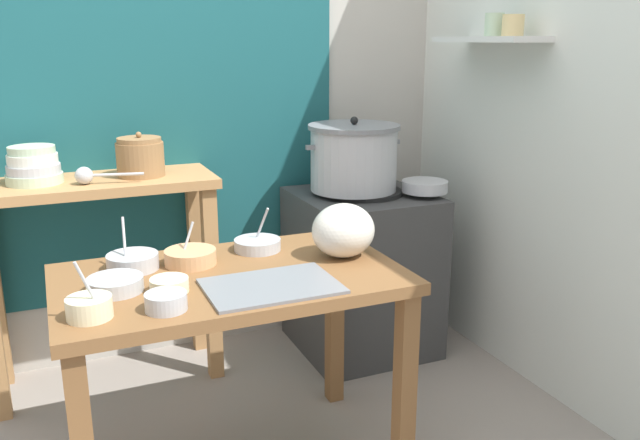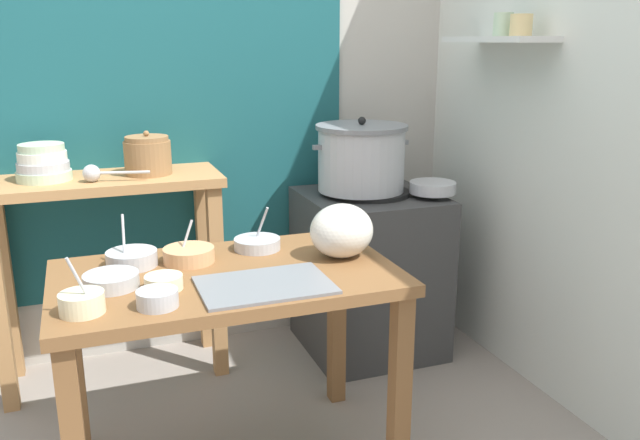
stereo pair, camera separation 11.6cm
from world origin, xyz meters
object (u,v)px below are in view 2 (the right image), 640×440
at_px(ladle, 94,173).
at_px(prep_bowl_1, 189,254).
at_px(steamer_pot, 361,158).
at_px(prep_bowl_5, 157,298).
at_px(prep_bowl_6, 82,302).
at_px(back_shelf_table, 107,228).
at_px(clay_pot, 148,156).
at_px(prep_bowl_2, 257,243).
at_px(bowl_stack_enamel, 43,164).
at_px(prep_bowl_0, 164,282).
at_px(prep_bowl_3, 111,280).
at_px(prep_bowl_4, 132,258).
at_px(serving_tray, 265,285).
at_px(plastic_bag, 342,231).
at_px(stove_block, 369,272).
at_px(prep_table, 228,304).
at_px(wide_pan, 433,187).

distance_m(ladle, prep_bowl_1, 0.67).
height_order(steamer_pot, prep_bowl_5, steamer_pot).
xyz_separation_m(ladle, prep_bowl_6, (-0.08, -0.92, -0.18)).
xyz_separation_m(back_shelf_table, clay_pot, (0.19, 0.00, 0.30)).
height_order(back_shelf_table, prep_bowl_2, back_shelf_table).
bearing_deg(bowl_stack_enamel, prep_bowl_0, -69.31).
bearing_deg(clay_pot, steamer_pot, -6.73).
relative_size(bowl_stack_enamel, ladle, 0.83).
bearing_deg(prep_bowl_3, bowl_stack_enamel, 103.22).
bearing_deg(prep_bowl_4, steamer_pot, 26.82).
xyz_separation_m(serving_tray, prep_bowl_4, (-0.36, 0.34, 0.02)).
distance_m(plastic_bag, prep_bowl_5, 0.70).
distance_m(stove_block, prep_bowl_1, 1.13).
xyz_separation_m(serving_tray, prep_bowl_1, (-0.18, 0.31, 0.02)).
height_order(prep_bowl_3, prep_bowl_5, prep_bowl_5).
bearing_deg(plastic_bag, prep_table, -178.15).
bearing_deg(prep_bowl_5, prep_bowl_3, 119.02).
xyz_separation_m(serving_tray, wide_pan, (0.99, 0.71, 0.08)).
relative_size(back_shelf_table, bowl_stack_enamel, 4.48).
bearing_deg(prep_bowl_6, wide_pan, 25.86).
relative_size(steamer_pot, wide_pan, 2.23).
height_order(back_shelf_table, serving_tray, back_shelf_table).
xyz_separation_m(steamer_pot, prep_bowl_5, (-1.03, -0.92, -0.18)).
bearing_deg(serving_tray, stove_block, 49.00).
relative_size(stove_block, prep_bowl_6, 4.53).
relative_size(prep_table, prep_bowl_4, 6.36).
xyz_separation_m(steamer_pot, clay_pot, (-0.93, 0.11, 0.05)).
bearing_deg(prep_bowl_0, wide_pan, 26.17).
relative_size(serving_tray, prep_bowl_6, 2.32).
height_order(steamer_pot, bowl_stack_enamel, steamer_pot).
bearing_deg(wide_pan, back_shelf_table, 168.99).
distance_m(prep_bowl_1, prep_bowl_2, 0.26).
distance_m(serving_tray, prep_bowl_1, 0.36).
height_order(prep_bowl_5, prep_bowl_6, prep_bowl_6).
bearing_deg(prep_bowl_1, bowl_stack_enamel, 123.64).
xyz_separation_m(serving_tray, plastic_bag, (0.33, 0.18, 0.09)).
relative_size(prep_table, serving_tray, 2.75).
bearing_deg(prep_table, prep_bowl_1, 124.49).
bearing_deg(prep_table, ladle, 116.67).
relative_size(prep_table, prep_bowl_1, 6.38).
bearing_deg(prep_bowl_6, back_shelf_table, 83.81).
xyz_separation_m(back_shelf_table, prep_bowl_4, (0.05, -0.65, 0.07)).
height_order(prep_bowl_0, prep_bowl_2, prep_bowl_2).
relative_size(stove_block, wide_pan, 3.74).
xyz_separation_m(steamer_pot, ladle, (-1.15, 0.02, 0.00)).
bearing_deg(stove_block, prep_bowl_2, -143.92).
height_order(prep_table, clay_pot, clay_pot).
relative_size(clay_pot, ladle, 0.75).
height_order(prep_bowl_2, prep_bowl_4, prep_bowl_4).
xyz_separation_m(plastic_bag, prep_bowl_5, (-0.65, -0.23, -0.07)).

